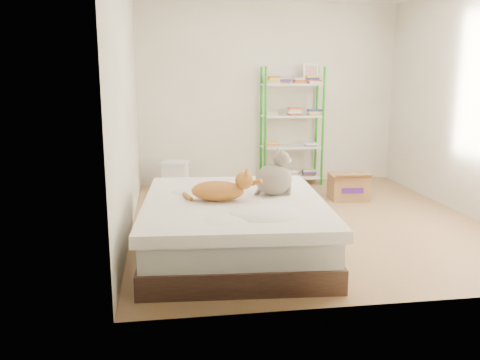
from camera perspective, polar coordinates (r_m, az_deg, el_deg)
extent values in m
cube|color=#A37B48|center=(5.74, 7.33, -4.53)|extent=(3.80, 4.20, 0.01)
cube|color=white|center=(7.55, 3.24, 9.57)|extent=(3.80, 0.01, 2.60)
cube|color=white|center=(3.55, 17.13, 6.13)|extent=(3.80, 0.01, 2.60)
cube|color=white|center=(5.31, -12.63, 8.21)|extent=(0.01, 4.20, 2.60)
cube|color=white|center=(6.31, 24.69, 7.98)|extent=(0.01, 4.20, 2.60)
cube|color=brown|center=(4.68, -0.67, -7.07)|extent=(1.70, 2.07, 0.20)
cube|color=silver|center=(4.62, -0.68, -4.66)|extent=(1.65, 2.00, 0.22)
cube|color=white|center=(4.57, -0.69, -2.78)|extent=(1.74, 2.11, 0.10)
cylinder|color=#219B1E|center=(7.19, 2.87, 5.84)|extent=(0.04, 0.04, 1.70)
cylinder|color=#219B1E|center=(7.50, 2.39, 6.11)|extent=(0.04, 0.04, 1.70)
cylinder|color=#219B1E|center=(7.40, 9.29, 5.88)|extent=(0.04, 0.04, 1.70)
cylinder|color=#219B1E|center=(7.70, 8.57, 6.15)|extent=(0.04, 0.04, 1.70)
cube|color=silver|center=(7.55, 5.70, 0.34)|extent=(0.86, 0.34, 0.02)
cube|color=silver|center=(7.48, 5.77, 3.72)|extent=(0.86, 0.34, 0.02)
cube|color=silver|center=(7.42, 5.84, 7.16)|extent=(0.86, 0.34, 0.02)
cube|color=silver|center=(7.40, 5.92, 10.63)|extent=(0.86, 0.34, 0.02)
cube|color=#AA4A28|center=(7.48, 3.47, 0.71)|extent=(0.20, 0.16, 0.09)
cube|color=#AA4A28|center=(7.54, 5.70, 0.77)|extent=(0.20, 0.16, 0.09)
cube|color=#AA4A28|center=(7.62, 7.89, 0.83)|extent=(0.20, 0.16, 0.09)
cube|color=#AA4A28|center=(7.40, 3.52, 4.12)|extent=(0.20, 0.16, 0.09)
cube|color=#AA4A28|center=(7.55, 7.99, 4.19)|extent=(0.20, 0.16, 0.09)
cube|color=#AA4A28|center=(7.35, 3.56, 7.60)|extent=(0.20, 0.16, 0.09)
cube|color=#AA4A28|center=(7.42, 5.85, 7.60)|extent=(0.20, 0.16, 0.09)
cube|color=#AA4A28|center=(7.50, 8.09, 7.59)|extent=(0.20, 0.16, 0.09)
cube|color=#AA4A28|center=(7.33, 3.61, 11.11)|extent=(0.20, 0.16, 0.09)
cube|color=#AA4A28|center=(7.37, 5.16, 11.09)|extent=(0.20, 0.16, 0.09)
cube|color=#AA4A28|center=(7.42, 6.69, 11.07)|extent=(0.20, 0.16, 0.09)
cube|color=#AA4A28|center=(7.48, 8.20, 11.03)|extent=(0.20, 0.16, 0.09)
cube|color=white|center=(7.52, 7.97, 11.77)|extent=(0.22, 0.06, 0.28)
cube|color=red|center=(7.51, 7.99, 11.77)|extent=(0.17, 0.04, 0.22)
cube|color=olive|center=(6.74, 12.06, -0.76)|extent=(0.50, 0.41, 0.33)
cube|color=#461B80|center=(6.57, 12.75, -1.18)|extent=(0.28, 0.03, 0.07)
cube|color=olive|center=(6.53, 12.69, 0.29)|extent=(0.48, 0.18, 0.10)
cube|color=white|center=(7.13, -7.26, 0.32)|extent=(0.38, 0.35, 0.38)
cube|color=white|center=(7.09, -7.31, 1.94)|extent=(0.42, 0.39, 0.03)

